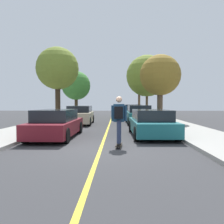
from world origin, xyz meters
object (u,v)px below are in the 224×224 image
Objects in this scene: street_tree_right_near at (147,76)px; street_tree_right_nearest at (160,76)px; parked_car_left_near at (80,115)px; skateboard at (119,145)px; parked_car_left_nearest at (56,124)px; fire_hydrant at (166,121)px; parked_car_right_near at (139,115)px; street_tree_left_nearest at (58,69)px; street_tree_right_far at (139,83)px; skateboarder at (119,117)px; street_tree_left_near at (76,86)px; parked_car_right_far at (133,111)px; parked_car_right_nearest at (151,123)px.

street_tree_right_nearest is at bearing -90.00° from street_tree_right_near.
parked_car_left_near is 4.94× the size of skateboard.
fire_hydrant is (6.09, 4.31, -0.17)m from parked_car_left_nearest.
parked_car_right_near is 7.23m from street_tree_left_nearest.
parked_car_right_near is 17.41m from street_tree_right_far.
skateboard is 1.03m from skateboarder.
parked_car_left_near reaches higher than skateboard.
street_tree_right_nearest is at bearing 4.57° from street_tree_left_nearest.
skateboard is at bearing -74.54° from street_tree_left_near.
skateboarder reaches higher than skateboard.
skateboarder is (-3.32, -9.61, -2.69)m from street_tree_right_nearest.
street_tree_right_far is at bearing 82.84° from skateboarder.
street_tree_right_near is (1.68, 7.87, 4.00)m from parked_car_right_near.
street_tree_right_near is 9.88× the size of fire_hydrant.
street_tree_right_nearest is 7.88m from street_tree_right_near.
fire_hydrant is at bearing -90.96° from street_tree_right_near.
street_tree_left_nearest is 6.76× the size of skateboard.
parked_car_left_nearest is 0.79× the size of street_tree_left_nearest.
street_tree_right_far is 20.28m from fire_hydrant.
street_tree_left_near is (0.00, 7.82, -0.70)m from street_tree_left_nearest.
parked_car_right_near is 0.90× the size of street_tree_left_near.
street_tree_left_nearest is at bearing 162.99° from fire_hydrant.
parked_car_right_far reaches higher than parked_car_left_near.
parked_car_left_nearest is 25.27m from street_tree_right_far.
fire_hydrant is (1.50, 3.67, -0.16)m from parked_car_right_nearest.
parked_car_right_near is at bearing -49.05° from street_tree_left_near.
skateboarder is (-0.00, -0.03, 1.03)m from skateboard.
street_tree_left_nearest is at bearing -133.20° from street_tree_right_near.
street_tree_right_nearest is (1.68, 6.69, 3.16)m from parked_car_right_nearest.
street_tree_left_near reaches higher than parked_car_left_nearest.
skateboard is 0.48× the size of skateboarder.
street_tree_right_near reaches higher than parked_car_right_nearest.
parked_car_right_near is at bearing -95.70° from street_tree_right_far.
street_tree_right_near is (7.95, 8.47, 0.45)m from street_tree_left_nearest.
parked_car_left_near is 8.37m from street_tree_left_near.
street_tree_right_far is (1.68, 16.85, 4.03)m from parked_car_right_near.
street_tree_left_near is at bearing 102.33° from parked_car_left_near.
street_tree_right_far is 3.43× the size of skateboarder.
street_tree_left_near reaches higher than parked_car_right_far.
street_tree_right_far is at bearing 70.09° from parked_car_left_near.
parked_car_left_nearest is at bearing -130.59° from street_tree_right_nearest.
skateboard is at bearing -115.53° from fire_hydrant.
parked_car_right_nearest is at bearing -96.61° from street_tree_right_near.
street_tree_right_far is at bearing 80.33° from parked_car_right_far.
skateboarder is at bearing -37.79° from parked_car_left_nearest.
street_tree_left_nearest is 0.94× the size of street_tree_right_far.
street_tree_right_near is 18.32m from skateboard.
skateboarder is at bearing -95.65° from parked_car_right_far.
fire_hydrant is (-0.18, -19.82, -4.26)m from street_tree_right_far.
street_tree_right_far is (6.27, 24.13, 4.09)m from parked_car_left_nearest.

